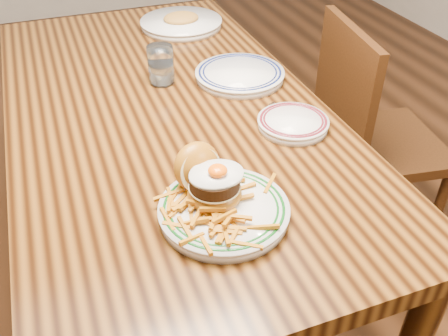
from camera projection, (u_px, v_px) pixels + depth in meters
name	position (u px, v px, depth m)	size (l,w,h in m)	color
floor	(179.00, 280.00, 1.86)	(6.00, 6.00, 0.00)	black
table	(166.00, 130.00, 1.46)	(0.85, 1.60, 0.75)	black
chair_right	(367.00, 135.00, 1.79)	(0.47, 0.47, 0.88)	#3C1E0C
main_plate	(219.00, 199.00, 1.02)	(0.27, 0.29, 0.13)	silver
side_plate	(293.00, 122.00, 1.29)	(0.19, 0.20, 0.03)	silver
rear_plate	(240.00, 74.00, 1.52)	(0.27, 0.27, 0.03)	silver
water_glass	(161.00, 67.00, 1.48)	(0.08, 0.08, 0.12)	white
far_plate	(181.00, 23.00, 1.86)	(0.30, 0.30, 0.05)	silver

